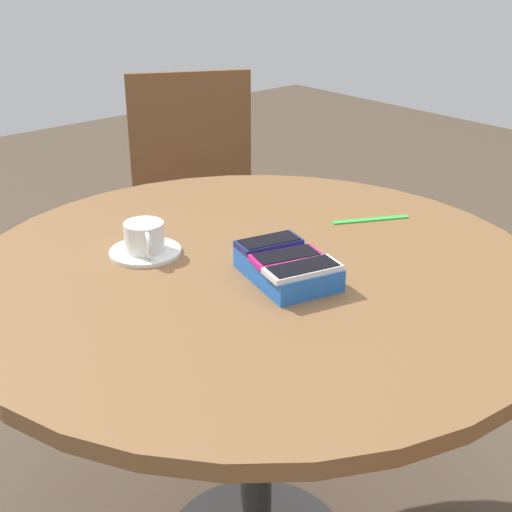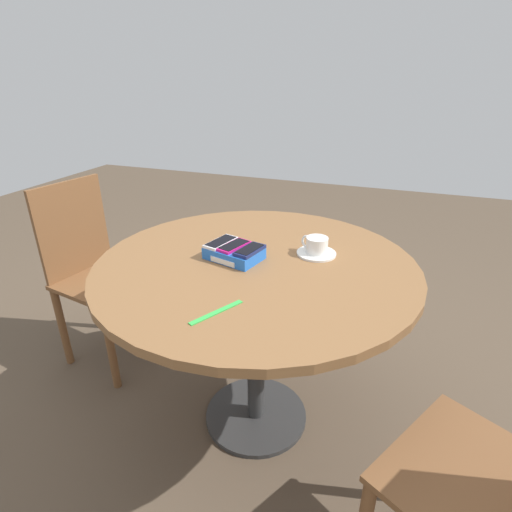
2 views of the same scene
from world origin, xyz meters
The scene contains 9 objects.
round_table centered at (0.00, 0.00, 0.64)m, with size 1.13×1.13×0.74m.
phone_box centered at (-0.08, -0.01, 0.76)m, with size 0.21×0.17×0.04m.
phone_white centered at (-0.14, 0.01, 0.78)m, with size 0.09×0.15×0.01m.
phone_magenta centered at (-0.08, 0.00, 0.78)m, with size 0.09×0.14×0.01m.
phone_navy centered at (-0.02, -0.02, 0.78)m, with size 0.08×0.13×0.01m.
saucer centered at (0.19, 0.13, 0.74)m, with size 0.14×0.14×0.01m, color white.
coffee_cup centered at (0.18, 0.13, 0.77)m, with size 0.10×0.08×0.06m.
lanyard_strap centered at (0.01, -0.35, 0.74)m, with size 0.18×0.02×0.00m, color green.
chair_far_side centered at (0.79, -0.45, 0.48)m, with size 0.56×0.56×0.93m.
Camera 1 is at (-0.93, 0.81, 1.32)m, focal length 50.00 mm.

